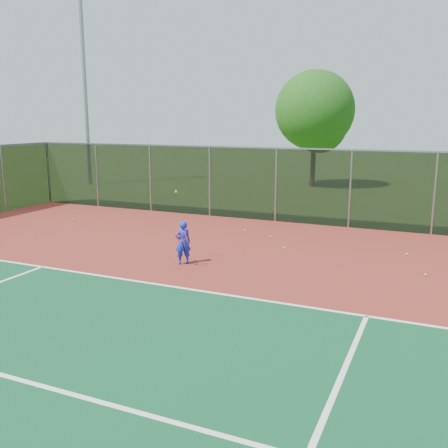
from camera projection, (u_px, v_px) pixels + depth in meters
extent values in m
plane|color=#335819|center=(224.00, 360.00, 8.74)|extent=(120.00, 120.00, 0.00)
cube|color=maroon|center=(262.00, 319.00, 10.53)|extent=(30.00, 20.00, 0.02)
cube|color=white|center=(367.00, 316.00, 10.63)|extent=(22.00, 0.10, 0.00)
cube|color=black|center=(350.00, 189.00, 19.17)|extent=(30.00, 0.04, 3.00)
cube|color=gray|center=(352.00, 150.00, 18.86)|extent=(30.00, 0.06, 0.06)
imported|color=#162ED6|center=(183.00, 242.00, 14.41)|extent=(0.55, 0.54, 1.28)
cylinder|color=black|center=(183.00, 246.00, 14.13)|extent=(0.03, 0.15, 0.27)
torus|color=#A51414|center=(181.00, 236.00, 13.98)|extent=(0.30, 0.13, 0.29)
sphere|color=#B8D819|center=(176.00, 191.00, 14.29)|extent=(0.07, 0.07, 0.07)
sphere|color=#B8D819|center=(426.00, 275.00, 13.40)|extent=(0.07, 0.07, 0.07)
sphere|color=#B8D819|center=(407.00, 254.00, 15.43)|extent=(0.07, 0.07, 0.07)
sphere|color=#B8D819|center=(285.00, 248.00, 16.16)|extent=(0.07, 0.07, 0.07)
sphere|color=#B8D819|center=(101.00, 224.00, 19.81)|extent=(0.07, 0.07, 0.07)
sphere|color=#B8D819|center=(271.00, 236.00, 17.79)|extent=(0.07, 0.07, 0.07)
sphere|color=#B8D819|center=(74.00, 219.00, 20.81)|extent=(0.07, 0.07, 0.07)
sphere|color=#B8D819|center=(245.00, 230.00, 18.81)|extent=(0.07, 0.07, 0.07)
cylinder|color=gray|center=(85.00, 92.00, 31.44)|extent=(0.24, 0.24, 11.64)
cylinder|color=#3D2A16|center=(313.00, 165.00, 31.16)|extent=(0.30, 0.30, 2.73)
sphere|color=#184713|center=(315.00, 110.00, 30.48)|extent=(4.86, 4.86, 4.86)
sphere|color=#184713|center=(320.00, 125.00, 30.24)|extent=(3.34, 3.34, 3.34)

